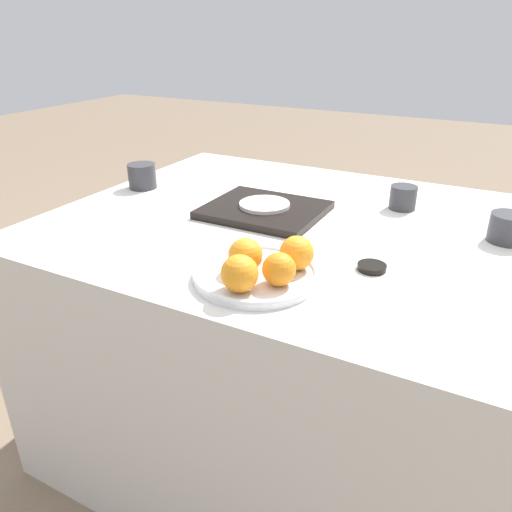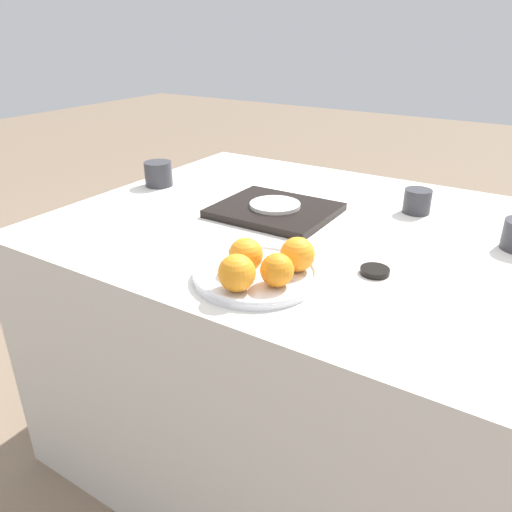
% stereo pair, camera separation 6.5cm
% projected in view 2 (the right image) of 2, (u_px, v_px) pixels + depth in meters
% --- Properties ---
extents(ground_plane, '(12.00, 12.00, 0.00)m').
position_uv_depth(ground_plane, '(306.00, 439.00, 1.56)').
color(ground_plane, '#7A6651').
extents(table, '(1.30, 1.00, 0.72)m').
position_uv_depth(table, '(312.00, 344.00, 1.40)').
color(table, silver).
rests_on(table, ground_plane).
extents(fruit_platter, '(0.25, 0.25, 0.02)m').
position_uv_depth(fruit_platter, '(256.00, 274.00, 0.98)').
color(fruit_platter, silver).
rests_on(fruit_platter, table).
extents(orange_0, '(0.07, 0.07, 0.07)m').
position_uv_depth(orange_0, '(247.00, 255.00, 0.97)').
color(orange_0, orange).
rests_on(orange_0, fruit_platter).
extents(orange_1, '(0.07, 0.07, 0.07)m').
position_uv_depth(orange_1, '(237.00, 273.00, 0.90)').
color(orange_1, orange).
rests_on(orange_1, fruit_platter).
extents(orange_2, '(0.06, 0.06, 0.06)m').
position_uv_depth(orange_2, '(277.00, 270.00, 0.92)').
color(orange_2, orange).
rests_on(orange_2, fruit_platter).
extents(orange_3, '(0.07, 0.07, 0.07)m').
position_uv_depth(orange_3, '(297.00, 254.00, 0.98)').
color(orange_3, orange).
rests_on(orange_3, fruit_platter).
extents(serving_tray, '(0.30, 0.26, 0.02)m').
position_uv_depth(serving_tray, '(275.00, 210.00, 1.31)').
color(serving_tray, black).
rests_on(serving_tray, table).
extents(side_plate, '(0.13, 0.13, 0.01)m').
position_uv_depth(side_plate, '(275.00, 205.00, 1.31)').
color(side_plate, silver).
rests_on(side_plate, serving_tray).
extents(cup_0, '(0.08, 0.08, 0.07)m').
position_uv_depth(cup_0, '(158.00, 174.00, 1.53)').
color(cup_0, '#333338').
rests_on(cup_0, table).
extents(cup_2, '(0.07, 0.07, 0.06)m').
position_uv_depth(cup_2, '(417.00, 201.00, 1.32)').
color(cup_2, '#333338').
rests_on(cup_2, table).
extents(soy_dish, '(0.06, 0.06, 0.01)m').
position_uv_depth(soy_dish, '(375.00, 271.00, 1.00)').
color(soy_dish, black).
rests_on(soy_dish, table).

